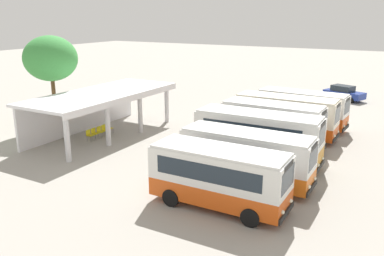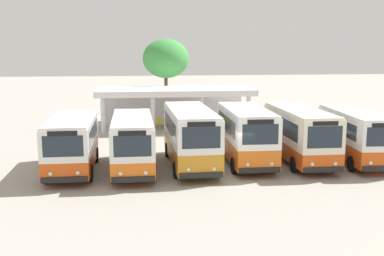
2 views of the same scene
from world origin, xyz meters
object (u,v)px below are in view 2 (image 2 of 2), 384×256
(city_bus_far_end_green, at_px, (355,134))
(waiting_chair_end_by_column, at_px, (153,123))
(city_bus_fourth_amber, at_px, (246,133))
(city_bus_fifth_blue, at_px, (300,133))
(waiting_chair_fourth_seat, at_px, (173,123))
(city_bus_nearest_orange, at_px, (72,142))
(city_bus_second_in_row, at_px, (133,141))
(city_bus_middle_cream, at_px, (190,135))
(waiting_chair_second_from_end, at_px, (159,123))
(waiting_chair_middle_seat, at_px, (166,123))
(waiting_chair_fifth_seat, at_px, (179,122))

(city_bus_far_end_green, xyz_separation_m, waiting_chair_end_by_column, (-11.51, 12.78, -1.18))
(city_bus_far_end_green, bearing_deg, city_bus_fourth_amber, 177.07)
(city_bus_fifth_blue, relative_size, waiting_chair_fourth_seat, 9.01)
(city_bus_nearest_orange, bearing_deg, city_bus_far_end_green, 1.15)
(city_bus_far_end_green, bearing_deg, waiting_chair_fourth_seat, 127.59)
(city_bus_fourth_amber, distance_m, waiting_chair_end_by_column, 13.46)
(waiting_chair_end_by_column, bearing_deg, city_bus_fourth_amber, -68.34)
(city_bus_second_in_row, xyz_separation_m, waiting_chair_fourth_seat, (3.30, 13.18, -1.16))
(city_bus_middle_cream, height_order, city_bus_fifth_blue, city_bus_middle_cream)
(city_bus_fifth_blue, bearing_deg, city_bus_middle_cream, -178.23)
(waiting_chair_second_from_end, bearing_deg, city_bus_second_in_row, -99.39)
(city_bus_nearest_orange, bearing_deg, waiting_chair_end_by_column, 69.47)
(city_bus_fourth_amber, xyz_separation_m, city_bus_far_end_green, (6.57, -0.34, -0.11))
(city_bus_middle_cream, height_order, city_bus_fourth_amber, city_bus_middle_cream)
(city_bus_second_in_row, height_order, city_bus_middle_cream, city_bus_middle_cream)
(city_bus_second_in_row, bearing_deg, city_bus_fourth_amber, 6.43)
(waiting_chair_fourth_seat, bearing_deg, waiting_chair_middle_seat, -177.03)
(city_bus_second_in_row, height_order, city_bus_fourth_amber, city_bus_fourth_amber)
(city_bus_second_in_row, xyz_separation_m, waiting_chair_middle_seat, (2.74, 13.16, -1.16))
(city_bus_second_in_row, distance_m, waiting_chair_end_by_column, 13.34)
(city_bus_far_end_green, bearing_deg, city_bus_nearest_orange, -178.85)
(waiting_chair_end_by_column, xyz_separation_m, waiting_chair_middle_seat, (1.12, -0.03, 0.00))
(city_bus_fourth_amber, xyz_separation_m, waiting_chair_second_from_end, (-4.39, 12.47, -1.29))
(waiting_chair_middle_seat, bearing_deg, city_bus_nearest_orange, -114.73)
(city_bus_nearest_orange, bearing_deg, city_bus_second_in_row, -1.30)
(city_bus_second_in_row, distance_m, city_bus_far_end_green, 13.14)
(city_bus_second_in_row, relative_size, waiting_chair_fourth_seat, 8.59)
(city_bus_fifth_blue, bearing_deg, waiting_chair_fourth_seat, 117.87)
(city_bus_second_in_row, xyz_separation_m, city_bus_middle_cream, (3.28, 0.58, 0.16))
(city_bus_nearest_orange, distance_m, city_bus_fourth_amber, 9.88)
(waiting_chair_end_by_column, bearing_deg, city_bus_fifth_blue, -56.44)
(city_bus_nearest_orange, relative_size, waiting_chair_fifth_seat, 7.97)
(waiting_chair_middle_seat, xyz_separation_m, waiting_chair_fifth_seat, (1.12, 0.08, 0.00))
(city_bus_second_in_row, bearing_deg, waiting_chair_fourth_seat, 75.95)
(waiting_chair_middle_seat, distance_m, waiting_chair_fourth_seat, 0.56)
(city_bus_fifth_blue, xyz_separation_m, waiting_chair_fourth_seat, (-6.55, 12.40, -1.24))
(city_bus_middle_cream, relative_size, city_bus_far_end_green, 1.08)
(city_bus_nearest_orange, xyz_separation_m, waiting_chair_fifth_seat, (7.14, 13.16, -1.16))
(waiting_chair_end_by_column, relative_size, waiting_chair_middle_seat, 1.00)
(waiting_chair_middle_seat, relative_size, waiting_chair_fifth_seat, 1.00)
(city_bus_fifth_blue, distance_m, waiting_chair_second_from_end, 14.65)
(city_bus_second_in_row, xyz_separation_m, waiting_chair_end_by_column, (1.63, 13.19, -1.16))
(waiting_chair_fourth_seat, bearing_deg, city_bus_fourth_amber, -75.28)
(city_bus_second_in_row, distance_m, waiting_chair_fifth_seat, 13.83)
(city_bus_second_in_row, relative_size, city_bus_far_end_green, 1.00)
(city_bus_middle_cream, distance_m, waiting_chair_end_by_column, 12.78)
(city_bus_fourth_amber, xyz_separation_m, waiting_chair_end_by_column, (-4.94, 12.45, -1.29))
(city_bus_fifth_blue, distance_m, waiting_chair_end_by_column, 14.93)
(city_bus_middle_cream, bearing_deg, waiting_chair_fourth_seat, 89.94)
(city_bus_fourth_amber, height_order, waiting_chair_fifth_seat, city_bus_fourth_amber)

